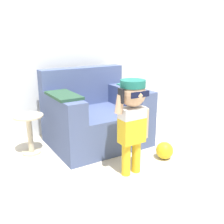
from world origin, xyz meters
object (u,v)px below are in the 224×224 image
at_px(armchair, 95,117).
at_px(side_table, 30,130).
at_px(person_child, 132,113).
at_px(toy_ball, 165,150).

bearing_deg(armchair, side_table, 172.43).
xyz_separation_m(armchair, person_child, (-0.07, -0.87, 0.29)).
relative_size(side_table, toy_ball, 2.41).
height_order(armchair, toy_ball, armchair).
distance_m(armchair, toy_ball, 0.95).
bearing_deg(armchair, toy_ball, -62.49).
relative_size(armchair, side_table, 2.50).
relative_size(armchair, toy_ball, 6.01).
xyz_separation_m(armchair, toy_ball, (0.42, -0.81, -0.24)).
height_order(person_child, side_table, person_child).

